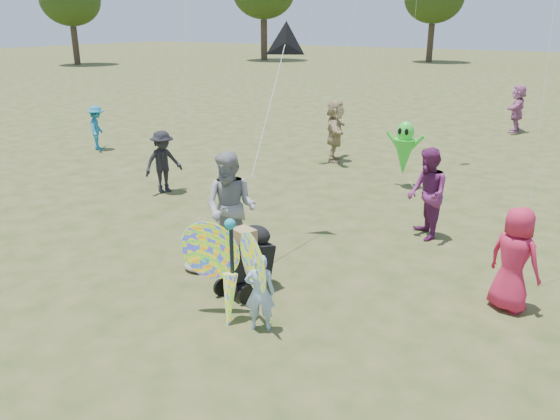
% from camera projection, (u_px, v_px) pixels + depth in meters
% --- Properties ---
extents(ground, '(160.00, 160.00, 0.00)m').
position_uv_depth(ground, '(239.00, 307.00, 8.40)').
color(ground, '#51592B').
rests_on(ground, ground).
extents(child_girl, '(0.51, 0.45, 1.16)m').
position_uv_depth(child_girl, '(260.00, 292.00, 7.62)').
color(child_girl, '#94B3D2').
rests_on(child_girl, ground).
extents(adult_man, '(1.14, 0.99, 2.02)m').
position_uv_depth(adult_man, '(231.00, 208.00, 9.71)').
color(adult_man, gray).
rests_on(adult_man, ground).
extents(grey_bag, '(0.49, 0.40, 0.15)m').
position_uv_depth(grey_bag, '(197.00, 266.00, 9.60)').
color(grey_bag, gray).
rests_on(grey_bag, ground).
extents(crowd_a, '(0.92, 0.76, 1.63)m').
position_uv_depth(crowd_a, '(514.00, 259.00, 8.10)').
color(crowd_a, '#B71D3E').
rests_on(crowd_a, ground).
extents(crowd_b, '(0.86, 1.15, 1.58)m').
position_uv_depth(crowd_b, '(163.00, 162.00, 13.75)').
color(crowd_b, black).
rests_on(crowd_b, ground).
extents(crowd_d, '(1.25, 1.83, 1.89)m').
position_uv_depth(crowd_d, '(335.00, 131.00, 16.78)').
color(crowd_d, tan).
rests_on(crowd_d, ground).
extents(crowd_e, '(1.09, 1.13, 1.84)m').
position_uv_depth(crowd_e, '(427.00, 194.00, 10.79)').
color(crowd_e, '#69235A').
rests_on(crowd_e, ground).
extents(crowd_i, '(1.03, 1.09, 1.48)m').
position_uv_depth(crowd_i, '(97.00, 128.00, 18.33)').
color(crowd_i, teal).
rests_on(crowd_i, ground).
extents(crowd_j, '(0.63, 1.72, 1.83)m').
position_uv_depth(crowd_j, '(517.00, 109.00, 21.19)').
color(crowd_j, '#B5679B').
rests_on(crowd_j, ground).
extents(jogging_stroller, '(0.70, 1.12, 1.09)m').
position_uv_depth(jogging_stroller, '(248.00, 255.00, 8.74)').
color(jogging_stroller, black).
rests_on(jogging_stroller, ground).
extents(butterfly_kite, '(1.74, 0.75, 1.77)m').
position_uv_depth(butterfly_kite, '(230.00, 270.00, 7.80)').
color(butterfly_kite, '#F93127').
rests_on(butterfly_kite, ground).
extents(delta_kite_rig, '(0.89, 1.91, 2.55)m').
position_uv_depth(delta_kite_rig, '(285.00, 44.00, 10.10)').
color(delta_kite_rig, black).
rests_on(delta_kite_rig, ground).
extents(alien_kite, '(1.12, 0.69, 1.74)m').
position_uv_depth(alien_kite, '(404.00, 151.00, 14.14)').
color(alien_kite, '#32D632').
rests_on(alien_kite, ground).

